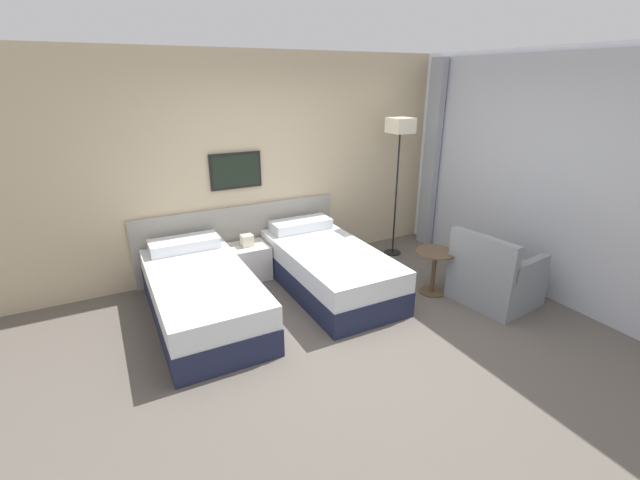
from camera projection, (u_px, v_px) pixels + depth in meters
ground_plane at (354, 335)px, 4.23m from camera, size 16.00×16.00×0.00m
wall_headboard at (269, 168)px, 5.46m from camera, size 10.00×0.10×2.70m
wall_window at (551, 179)px, 4.71m from camera, size 0.21×4.53×2.70m
bed_near_door at (202, 295)px, 4.44m from camera, size 0.97×1.99×0.65m
bed_near_window at (328, 267)px, 5.09m from camera, size 0.97×1.99×0.65m
nightstand at (248, 261)px, 5.38m from camera, size 0.49×0.43×0.57m
floor_lamp at (400, 137)px, 5.62m from camera, size 0.29×0.29×1.90m
side_table at (434, 264)px, 4.94m from camera, size 0.46×0.46×0.53m
armchair at (495, 278)px, 4.77m from camera, size 0.85×0.88×0.85m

